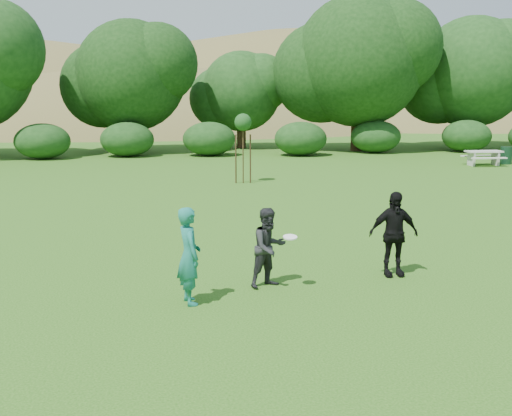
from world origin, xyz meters
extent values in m
plane|color=#19470C|center=(0.00, 0.00, 0.00)|extent=(120.00, 120.00, 0.00)
imported|color=#186F61|center=(-1.67, -0.28, 0.88)|extent=(0.56, 0.72, 1.75)
imported|color=#242527|center=(-0.10, 0.52, 0.78)|extent=(0.94, 0.87, 1.55)
imported|color=black|center=(2.54, 0.90, 0.88)|extent=(1.04, 0.44, 1.76)
cylinder|color=#12321D|center=(15.51, 19.70, 0.45)|extent=(0.60, 0.60, 0.90)
cylinder|color=white|center=(0.26, 0.24, 1.03)|extent=(0.27, 0.27, 0.07)
cylinder|color=#3E2B18|center=(1.13, 14.68, 1.25)|extent=(0.05, 0.05, 2.50)
sphere|color=#1D4C1B|center=(1.13, 14.68, 2.50)|extent=(0.70, 0.70, 0.70)
cylinder|color=#362515|center=(0.83, 14.68, 1.00)|extent=(0.06, 0.06, 2.00)
cylinder|color=#352414|center=(1.43, 14.68, 1.00)|extent=(0.06, 0.06, 2.00)
cube|color=#B4B4A6|center=(13.98, 19.17, 0.72)|extent=(1.80, 0.75, 0.08)
cube|color=#AFAFA3|center=(13.33, 19.17, 0.34)|extent=(0.10, 0.70, 0.68)
cube|color=#B3B2A7|center=(14.63, 19.17, 0.34)|extent=(0.10, 0.70, 0.68)
cube|color=beige|center=(13.98, 18.57, 0.44)|extent=(1.80, 0.28, 0.06)
cube|color=beige|center=(13.98, 19.77, 0.44)|extent=(1.80, 0.28, 0.06)
ellipsoid|color=olive|center=(20.00, 72.00, -14.30)|extent=(100.00, 64.00, 52.00)
ellipsoid|color=olive|center=(-5.00, 58.00, -7.70)|extent=(80.00, 50.00, 28.00)
ellipsoid|color=olive|center=(30.00, 60.00, -6.60)|extent=(60.00, 44.00, 24.00)
cylinder|color=#3A2616|center=(-4.00, 29.00, 1.40)|extent=(0.68, 0.68, 2.80)
sphere|color=#194214|center=(-4.00, 29.00, 4.66)|extent=(6.73, 6.73, 6.73)
cylinder|color=#3A2616|center=(3.00, 31.00, 1.14)|extent=(0.60, 0.60, 2.27)
sphere|color=#194214|center=(3.00, 31.00, 3.71)|extent=(5.22, 5.22, 5.22)
cylinder|color=#3A2616|center=(10.00, 28.00, 1.66)|extent=(0.76, 0.76, 3.32)
sphere|color=#194214|center=(10.00, 28.00, 5.56)|extent=(8.12, 8.12, 8.12)
cylinder|color=#3A2616|center=(18.00, 29.00, 1.49)|extent=(0.71, 0.71, 2.97)
sphere|color=#194214|center=(18.00, 29.00, 4.96)|extent=(7.19, 7.19, 7.19)
camera|label=1|loc=(-2.04, -11.36, 3.76)|focal=45.00mm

